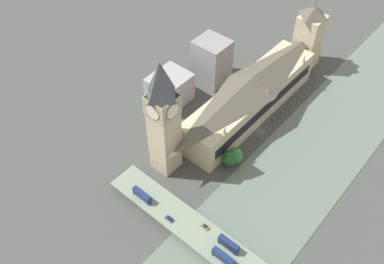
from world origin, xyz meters
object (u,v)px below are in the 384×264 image
(car_northbound_mid, at_px, (169,219))
(double_decker_bus_rear, at_px, (228,244))
(car_northbound_lead, at_px, (205,226))
(parliament_hall, at_px, (251,96))
(clock_tower, at_px, (163,117))
(double_decker_bus_lead, at_px, (223,257))
(victoria_tower, at_px, (308,37))
(double_decker_bus_mid, at_px, (142,195))
(road_bridge, at_px, (224,252))

(car_northbound_mid, bearing_deg, double_decker_bus_rear, -167.29)
(car_northbound_lead, distance_m, car_northbound_mid, 16.99)
(parliament_hall, bearing_deg, double_decker_bus_rear, 119.64)
(clock_tower, bearing_deg, double_decker_bus_rear, 161.07)
(parliament_hall, distance_m, double_decker_bus_rear, 91.47)
(double_decker_bus_lead, distance_m, car_northbound_mid, 31.28)
(clock_tower, xyz_separation_m, car_northbound_mid, (-25.92, 25.53, -30.54))
(victoria_tower, relative_size, car_northbound_mid, 11.49)
(parliament_hall, bearing_deg, car_northbound_lead, 111.63)
(double_decker_bus_mid, height_order, car_northbound_lead, double_decker_bus_mid)
(clock_tower, height_order, victoria_tower, clock_tower)
(victoria_tower, distance_m, double_decker_bus_lead, 155.34)
(road_bridge, bearing_deg, double_decker_bus_mid, 4.25)
(double_decker_bus_mid, relative_size, double_decker_bus_rear, 1.05)
(double_decker_bus_mid, bearing_deg, road_bridge, -175.75)
(parliament_hall, xyz_separation_m, victoria_tower, (0.05, -61.72, 7.60))
(parliament_hall, xyz_separation_m, double_decker_bus_lead, (-47.08, 85.61, -6.64))
(double_decker_bus_mid, bearing_deg, clock_tower, -72.48)
(road_bridge, distance_m, double_decker_bus_mid, 47.33)
(double_decker_bus_rear, bearing_deg, double_decker_bus_mid, 7.64)
(victoria_tower, height_order, car_northbound_lead, victoria_tower)
(car_northbound_mid, bearing_deg, double_decker_bus_mid, -0.87)
(road_bridge, distance_m, double_decker_bus_lead, 5.40)
(parliament_hall, height_order, clock_tower, clock_tower)
(clock_tower, relative_size, double_decker_bus_mid, 6.22)
(double_decker_bus_lead, bearing_deg, victoria_tower, -72.26)
(victoria_tower, xyz_separation_m, double_decker_bus_rear, (-45.18, 141.02, -14.11))
(victoria_tower, bearing_deg, parliament_hall, 90.05)
(road_bridge, distance_m, double_decker_bus_rear, 4.66)
(parliament_hall, distance_m, road_bridge, 94.20)
(clock_tower, height_order, double_decker_bus_mid, clock_tower)
(clock_tower, height_order, road_bridge, clock_tower)
(victoria_tower, bearing_deg, road_bridge, 107.38)
(road_bridge, height_order, double_decker_bus_rear, double_decker_bus_rear)
(double_decker_bus_rear, bearing_deg, car_northbound_lead, -4.21)
(double_decker_bus_rear, distance_m, car_northbound_lead, 14.30)
(victoria_tower, height_order, double_decker_bus_lead, victoria_tower)
(parliament_hall, bearing_deg, car_northbound_mid, 100.46)
(road_bridge, relative_size, double_decker_bus_lead, 11.92)
(double_decker_bus_rear, bearing_deg, road_bridge, 86.98)
(road_bridge, bearing_deg, car_northbound_mid, 7.37)
(double_decker_bus_lead, height_order, car_northbound_mid, double_decker_bus_lead)
(victoria_tower, height_order, double_decker_bus_rear, victoria_tower)
(double_decker_bus_rear, xyz_separation_m, car_northbound_mid, (29.27, 6.60, -2.08))
(parliament_hall, distance_m, double_decker_bus_lead, 97.92)
(parliament_hall, xyz_separation_m, double_decker_bus_mid, (2.09, 85.63, -6.66))
(clock_tower, height_order, double_decker_bus_rear, clock_tower)
(parliament_hall, relative_size, car_northbound_lead, 25.67)
(clock_tower, relative_size, double_decker_bus_lead, 6.14)
(parliament_hall, distance_m, double_decker_bus_mid, 85.92)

